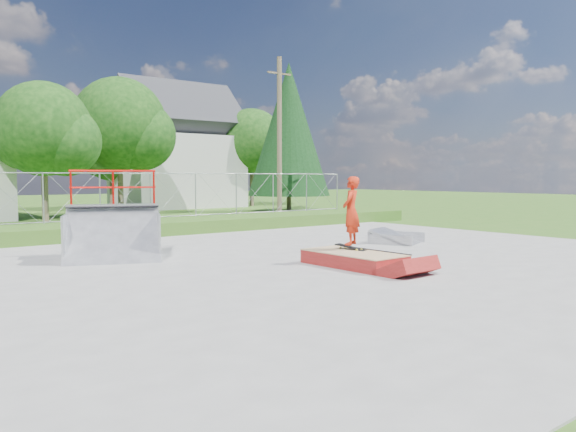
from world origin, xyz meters
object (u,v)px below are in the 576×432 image
flat_bank_ramp (397,237)px  quarter_pipe (113,215)px  grind_box (353,260)px  skater (351,214)px

flat_bank_ramp → quarter_pipe: bearing=143.6°
grind_box → quarter_pipe: size_ratio=1.08×
skater → flat_bank_ramp: bearing=177.1°
grind_box → flat_bank_ramp: size_ratio=1.68×
grind_box → quarter_pipe: (-4.08, 4.57, 0.98)m
grind_box → skater: skater is taller
quarter_pipe → flat_bank_ramp: 8.82m
quarter_pipe → flat_bank_ramp: (8.52, -2.05, -0.95)m
quarter_pipe → flat_bank_ramp: bearing=8.8°
grind_box → flat_bank_ramp: bearing=28.0°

